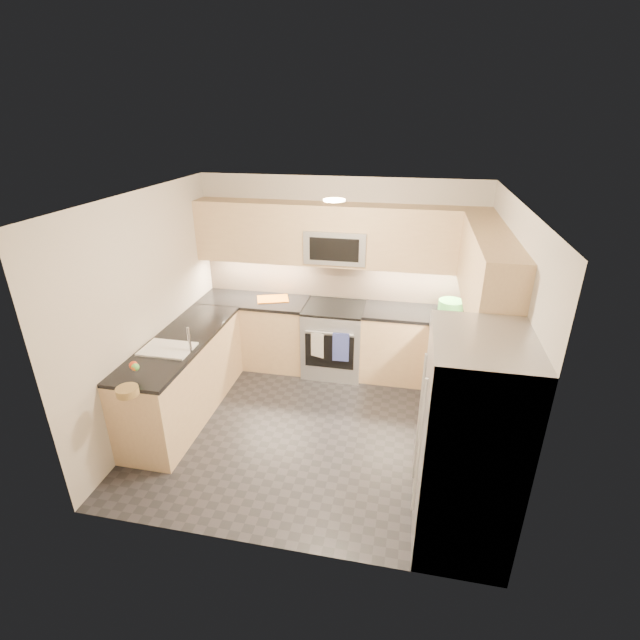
{
  "coord_description": "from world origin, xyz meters",
  "views": [
    {
      "loc": [
        0.9,
        -4.12,
        3.2
      ],
      "look_at": [
        0.0,
        0.35,
        1.15
      ],
      "focal_mm": 26.0,
      "sensor_mm": 36.0,
      "label": 1
    }
  ],
  "objects_px": {
    "fruit_basket": "(127,391)",
    "microwave": "(337,245)",
    "refrigerator": "(468,445)",
    "cutting_board": "(273,299)",
    "utensil_bowl": "(451,307)",
    "gas_range": "(334,340)"
  },
  "relations": [
    {
      "from": "refrigerator",
      "to": "utensil_bowl",
      "type": "xyz_separation_m",
      "value": [
        -0.01,
        2.46,
        0.13
      ]
    },
    {
      "from": "refrigerator",
      "to": "fruit_basket",
      "type": "bearing_deg",
      "value": 178.86
    },
    {
      "from": "refrigerator",
      "to": "cutting_board",
      "type": "height_order",
      "value": "refrigerator"
    },
    {
      "from": "gas_range",
      "to": "utensil_bowl",
      "type": "relative_size",
      "value": 3.01
    },
    {
      "from": "gas_range",
      "to": "refrigerator",
      "type": "xyz_separation_m",
      "value": [
        1.45,
        -2.43,
        0.45
      ]
    },
    {
      "from": "fruit_basket",
      "to": "microwave",
      "type": "bearing_deg",
      "value": 60.21
    },
    {
      "from": "gas_range",
      "to": "refrigerator",
      "type": "bearing_deg",
      "value": -59.12
    },
    {
      "from": "microwave",
      "to": "utensil_bowl",
      "type": "distance_m",
      "value": 1.59
    },
    {
      "from": "cutting_board",
      "to": "utensil_bowl",
      "type": "bearing_deg",
      "value": -0.64
    },
    {
      "from": "gas_range",
      "to": "cutting_board",
      "type": "xyz_separation_m",
      "value": [
        -0.84,
        0.06,
        0.49
      ]
    },
    {
      "from": "utensil_bowl",
      "to": "fruit_basket",
      "type": "height_order",
      "value": "utensil_bowl"
    },
    {
      "from": "refrigerator",
      "to": "utensil_bowl",
      "type": "bearing_deg",
      "value": 90.33
    },
    {
      "from": "gas_range",
      "to": "cutting_board",
      "type": "height_order",
      "value": "cutting_board"
    },
    {
      "from": "microwave",
      "to": "cutting_board",
      "type": "height_order",
      "value": "microwave"
    },
    {
      "from": "gas_range",
      "to": "fruit_basket",
      "type": "distance_m",
      "value": 2.81
    },
    {
      "from": "microwave",
      "to": "cutting_board",
      "type": "bearing_deg",
      "value": -175.85
    },
    {
      "from": "gas_range",
      "to": "fruit_basket",
      "type": "relative_size",
      "value": 4.69
    },
    {
      "from": "fruit_basket",
      "to": "gas_range",
      "type": "bearing_deg",
      "value": 58.92
    },
    {
      "from": "refrigerator",
      "to": "fruit_basket",
      "type": "distance_m",
      "value": 2.88
    },
    {
      "from": "microwave",
      "to": "fruit_basket",
      "type": "distance_m",
      "value": 2.96
    },
    {
      "from": "microwave",
      "to": "fruit_basket",
      "type": "xyz_separation_m",
      "value": [
        -1.43,
        -2.49,
        -0.72
      ]
    },
    {
      "from": "utensil_bowl",
      "to": "refrigerator",
      "type": "bearing_deg",
      "value": -89.67
    }
  ]
}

